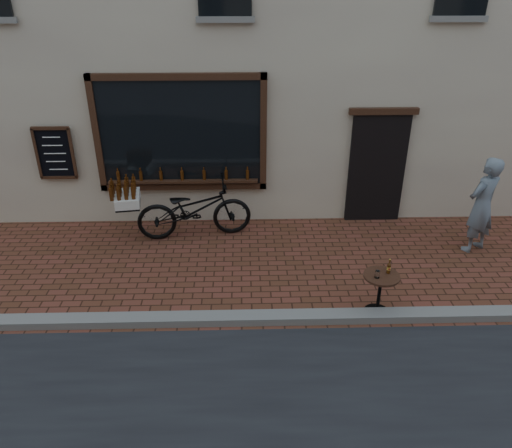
{
  "coord_description": "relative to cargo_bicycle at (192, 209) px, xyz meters",
  "views": [
    {
      "loc": [
        -0.73,
        -5.66,
        4.71
      ],
      "look_at": [
        -0.54,
        1.2,
        1.1
      ],
      "focal_mm": 35.0,
      "sensor_mm": 36.0,
      "label": 1
    }
  ],
  "objects": [
    {
      "name": "kerb",
      "position": [
        1.71,
        -2.64,
        -0.52
      ],
      "size": [
        90.0,
        0.25,
        0.12
      ],
      "primitive_type": "cube",
      "color": "slate",
      "rests_on": "ground"
    },
    {
      "name": "pedestrian",
      "position": [
        5.21,
        -0.64,
        0.32
      ],
      "size": [
        0.78,
        0.7,
        1.79
      ],
      "primitive_type": "imported",
      "rotation": [
        0.0,
        0.0,
        3.67
      ],
      "color": "slate",
      "rests_on": "ground"
    },
    {
      "name": "ground",
      "position": [
        1.71,
        -2.84,
        -0.58
      ],
      "size": [
        90.0,
        90.0,
        0.0
      ],
      "primitive_type": "plane",
      "color": "#522B1A",
      "rests_on": "ground"
    },
    {
      "name": "bistro_table",
      "position": [
        2.98,
        -2.49,
        -0.09
      ],
      "size": [
        0.53,
        0.53,
        0.91
      ],
      "color": "black",
      "rests_on": "ground"
    },
    {
      "name": "cargo_bicycle",
      "position": [
        0.0,
        0.0,
        0.0
      ],
      "size": [
        2.6,
        1.06,
        1.21
      ],
      "rotation": [
        0.0,
        0.0,
        1.72
      ],
      "color": "black",
      "rests_on": "ground"
    }
  ]
}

